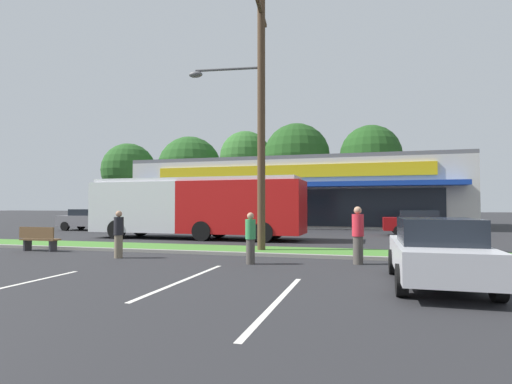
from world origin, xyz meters
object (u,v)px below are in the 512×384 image
Objects in this scene: car_0 at (437,251)px; car_3 at (169,220)px; utility_pole at (258,115)px; pedestrian_near_bench at (358,235)px; bus_stop_bench at (39,238)px; pedestrian_by_pole at (250,238)px; car_1 at (422,223)px; city_bus at (196,206)px; car_5 at (89,219)px; pedestrian_mid at (119,234)px; car_2 at (245,221)px.

car_0 is 21.62m from car_3.
utility_pole reaches higher than pedestrian_near_bench.
utility_pole reaches higher than bus_stop_bench.
utility_pole is 6.25× the size of pedestrian_by_pole.
pedestrian_near_bench reaches higher than car_3.
car_0 is 2.78× the size of pedestrian_by_pole.
city_bus is at bearing -155.89° from car_1.
bus_stop_bench is 1.02× the size of pedestrian_by_pole.
car_3 is (-0.83, 12.45, 0.27)m from bus_stop_bench.
car_5 is at bearing -175.64° from car_3.
car_0 reaches higher than bus_stop_bench.
pedestrian_near_bench reaches higher than bus_stop_bench.
pedestrian_mid is (-7.91, -0.63, -0.07)m from pedestrian_near_bench.
city_bus is 7.30× the size of pedestrian_mid.
bus_stop_bench is at bearing -174.90° from pedestrian_by_pole.
car_3 is (-5.58, 0.23, -0.00)m from car_2.
utility_pole reaches higher than car_0.
bus_stop_bench is at bearing 76.50° from car_0.
bus_stop_bench is 0.91× the size of pedestrian_near_bench.
car_1 is 0.97× the size of car_3.
car_5 is 20.69m from pedestrian_by_pole.
utility_pole is at bearing -33.61° from car_5.
utility_pole is 5.60× the size of pedestrian_near_bench.
car_5 reaches higher than car_1.
city_bus is 11.61m from car_5.
pedestrian_near_bench is at bearing -4.18° from pedestrian_mid.
pedestrian_by_pole is (5.48, -8.29, -0.97)m from city_bus.
car_0 is 2.72× the size of pedestrian_mid.
pedestrian_by_pole is 0.98× the size of pedestrian_mid.
car_1 is 2.55× the size of pedestrian_near_bench.
pedestrian_near_bench reaches higher than car_0.
pedestrian_near_bench is (7.41, -12.57, 0.11)m from car_2.
pedestrian_mid reaches higher than bus_stop_bench.
pedestrian_by_pole is at bearing 66.31° from car_0.
bus_stop_bench is at bearing -59.77° from car_5.
car_3 is 6.17m from car_5.
car_0 is at bearing 166.50° from bus_stop_bench.
pedestrian_mid is at bearing 15.49° from pedestrian_near_bench.
car_2 is 14.59m from pedestrian_near_bench.
car_0 is at bearing -22.46° from pedestrian_mid.
car_2 is at bearing 79.07° from pedestrian_mid.
pedestrian_mid is at bearing 95.92° from city_bus.
pedestrian_near_bench is at bearing 30.60° from car_0.
bus_stop_bench is 9.07m from pedestrian_by_pole.
car_1 is at bearing 1.37° from car_2.
car_0 is at bearing 131.50° from pedestrian_near_bench.
car_3 is 16.80m from pedestrian_by_pole.
car_3 is at bearing -33.68° from pedestrian_near_bench.
car_1 is (7.10, 10.73, -4.48)m from utility_pole.
car_5 is at bearing -59.77° from bus_stop_bench.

